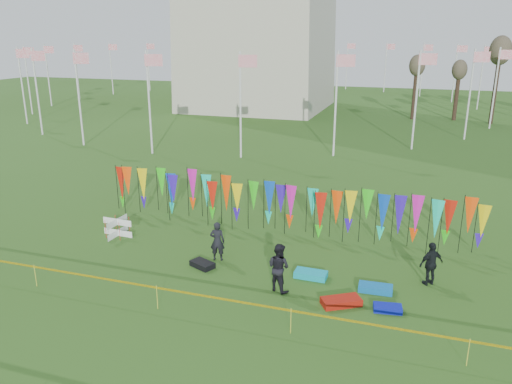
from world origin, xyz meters
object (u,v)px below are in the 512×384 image
(person_mid, at_px, (279,267))
(kite_bag_turquoise, at_px, (311,274))
(kite_bag_blue, at_px, (388,308))
(kite_bag_teal, at_px, (375,288))
(person_right, at_px, (431,264))
(kite_bag_red, at_px, (341,302))
(kite_bag_black, at_px, (202,264))
(box_kite, at_px, (118,227))
(person_left, at_px, (217,241))

(person_mid, height_order, kite_bag_turquoise, person_mid)
(kite_bag_blue, distance_m, kite_bag_teal, 1.40)
(person_mid, relative_size, person_right, 1.08)
(kite_bag_red, bearing_deg, kite_bag_black, 168.23)
(box_kite, xyz_separation_m, kite_bag_black, (5.16, -1.77, -0.33))
(kite_bag_blue, bearing_deg, person_mid, 176.39)
(kite_bag_turquoise, height_order, kite_bag_teal, kite_bag_turquoise)
(kite_bag_turquoise, height_order, kite_bag_blue, kite_bag_turquoise)
(person_left, distance_m, person_right, 8.54)
(kite_bag_red, bearing_deg, person_mid, 171.73)
(person_left, relative_size, person_right, 0.99)
(kite_bag_black, bearing_deg, person_left, 67.67)
(person_left, relative_size, kite_bag_turquoise, 1.37)
(person_left, bearing_deg, kite_bag_blue, 153.43)
(box_kite, xyz_separation_m, kite_bag_turquoise, (9.59, -1.28, -0.32))
(box_kite, height_order, kite_bag_black, box_kite)
(person_mid, xyz_separation_m, kite_bag_turquoise, (0.93, 1.37, -0.81))
(box_kite, relative_size, person_right, 0.51)
(person_mid, relative_size, kite_bag_blue, 1.94)
(box_kite, relative_size, kite_bag_red, 0.64)
(kite_bag_red, height_order, kite_bag_teal, kite_bag_red)
(kite_bag_blue, bearing_deg, kite_bag_black, 171.40)
(person_right, height_order, kite_bag_turquoise, person_right)
(kite_bag_turquoise, xyz_separation_m, kite_bag_black, (-4.44, -0.49, -0.01))
(box_kite, relative_size, kite_bag_teal, 0.72)
(kite_bag_red, xyz_separation_m, kite_bag_black, (-5.91, 1.23, -0.01))
(kite_bag_blue, relative_size, kite_bag_red, 0.70)
(box_kite, distance_m, kite_bag_turquoise, 9.69)
(person_right, relative_size, kite_bag_teal, 1.40)
(box_kite, distance_m, kite_bag_teal, 12.23)
(person_right, bearing_deg, person_mid, -14.50)
(box_kite, xyz_separation_m, kite_bag_red, (11.06, -3.00, -0.32))
(kite_bag_blue, bearing_deg, kite_bag_teal, 112.59)
(person_left, height_order, kite_bag_blue, person_left)
(person_mid, bearing_deg, kite_bag_black, 8.15)
(box_kite, bearing_deg, person_mid, -17.02)
(kite_bag_red, relative_size, kite_bag_black, 1.39)
(person_left, distance_m, kite_bag_teal, 6.70)
(box_kite, bearing_deg, kite_bag_turquoise, -7.60)
(kite_bag_turquoise, height_order, kite_bag_red, kite_bag_red)
(box_kite, relative_size, kite_bag_blue, 0.93)
(person_mid, bearing_deg, kite_bag_blue, -161.33)
(kite_bag_turquoise, distance_m, kite_bag_black, 4.46)
(person_mid, xyz_separation_m, kite_bag_teal, (3.46, 1.04, -0.81))
(kite_bag_turquoise, xyz_separation_m, kite_bag_teal, (2.53, -0.33, -0.01))
(person_left, bearing_deg, kite_bag_red, 148.45)
(kite_bag_blue, distance_m, kite_bag_red, 1.60)
(person_mid, xyz_separation_m, kite_bag_blue, (4.00, -0.25, -0.83))
(person_right, distance_m, kite_bag_blue, 2.94)
(box_kite, xyz_separation_m, person_mid, (8.66, -2.65, 0.49))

